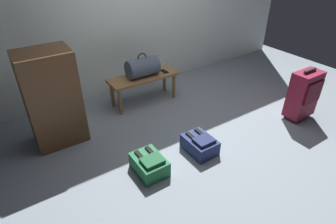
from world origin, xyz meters
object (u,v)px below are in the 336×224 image
(suitcase_upright_burgundy, at_px, (304,94))
(backpack_green, at_px, (149,164))
(cell_phone, at_px, (164,71))
(backpack_navy, at_px, (200,144))
(duffel_bag_slate, at_px, (142,67))
(bench, at_px, (143,80))
(side_cabinet, at_px, (52,99))

(suitcase_upright_burgundy, height_order, backpack_green, suitcase_upright_burgundy)
(suitcase_upright_burgundy, bearing_deg, backpack_green, 174.33)
(cell_phone, distance_m, backpack_navy, 1.39)
(backpack_navy, bearing_deg, backpack_green, 177.15)
(suitcase_upright_burgundy, bearing_deg, duffel_bag_slate, 134.75)
(cell_phone, bearing_deg, suitcase_upright_burgundy, -51.55)
(suitcase_upright_burgundy, xyz_separation_m, backpack_green, (-2.19, 0.22, -0.26))
(cell_phone, height_order, suitcase_upright_burgundy, suitcase_upright_burgundy)
(duffel_bag_slate, distance_m, cell_phone, 0.36)
(bench, height_order, backpack_green, bench)
(side_cabinet, bearing_deg, suitcase_upright_burgundy, -24.81)
(backpack_green, xyz_separation_m, side_cabinet, (-0.60, 1.07, 0.46))
(cell_phone, distance_m, side_cabinet, 1.63)
(suitcase_upright_burgundy, height_order, backpack_navy, suitcase_upright_burgundy)
(backpack_green, relative_size, backpack_navy, 1.00)
(side_cabinet, bearing_deg, duffel_bag_slate, 10.54)
(suitcase_upright_burgundy, bearing_deg, side_cabinet, 155.19)
(duffel_bag_slate, xyz_separation_m, suitcase_upright_burgundy, (1.52, -1.53, -0.19))
(bench, distance_m, side_cabinet, 1.32)
(bench, distance_m, duffel_bag_slate, 0.20)
(bench, relative_size, backpack_navy, 2.63)
(bench, bearing_deg, suitcase_upright_burgundy, -45.32)
(suitcase_upright_burgundy, bearing_deg, backpack_navy, 173.18)
(suitcase_upright_burgundy, xyz_separation_m, backpack_navy, (-1.55, 0.19, -0.26))
(backpack_navy, bearing_deg, cell_phone, 74.20)
(duffel_bag_slate, bearing_deg, backpack_navy, -91.52)
(backpack_green, bearing_deg, suitcase_upright_burgundy, -5.67)
(suitcase_upright_burgundy, relative_size, side_cabinet, 0.64)
(bench, xyz_separation_m, duffel_bag_slate, (-0.00, 0.00, 0.20))
(bench, relative_size, duffel_bag_slate, 2.27)
(side_cabinet, bearing_deg, bench, 10.51)
(cell_phone, bearing_deg, backpack_navy, -105.80)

